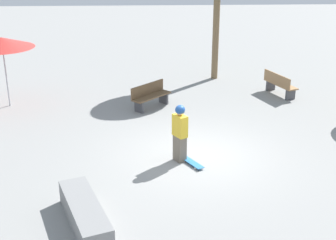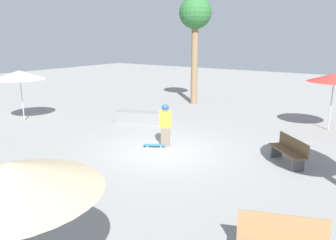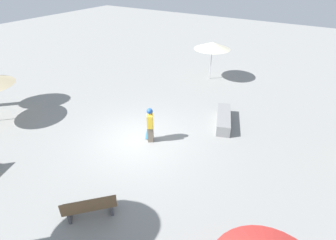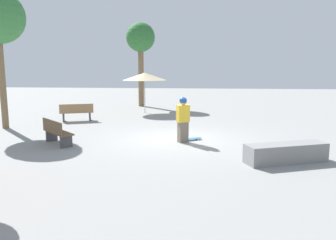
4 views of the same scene
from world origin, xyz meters
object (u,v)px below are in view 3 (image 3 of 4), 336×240
skater_main (150,124)px  concrete_ledge (223,119)px  bench_far (90,207)px  shade_umbrella_cream (212,46)px  skateboard (148,134)px

skater_main → concrete_ledge: size_ratio=0.67×
bench_far → shade_umbrella_cream: 12.37m
skater_main → concrete_ledge: bearing=-68.1°
skater_main → concrete_ledge: skater_main is taller
skateboard → shade_umbrella_cream: bearing=-27.5°
skater_main → skateboard: bearing=18.0°
bench_far → skateboard: bearing=57.6°
skateboard → shade_umbrella_cream: 7.92m
skateboard → concrete_ledge: bearing=-73.6°
skater_main → shade_umbrella_cream: bearing=-26.4°
skater_main → shade_umbrella_cream: 8.04m
skater_main → skateboard: skater_main is taller
skater_main → skateboard: size_ratio=2.02×
concrete_ledge → shade_umbrella_cream: 6.05m
concrete_ledge → bench_far: (7.21, -1.43, 0.16)m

